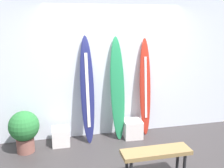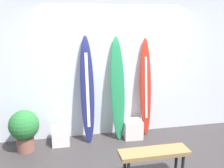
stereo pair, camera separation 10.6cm
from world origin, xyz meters
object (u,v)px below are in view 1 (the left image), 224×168
surfboard_crimson (145,88)px  display_block_left (133,129)px  potted_plant (24,129)px  display_block_center (61,136)px  surfboard_navy (87,90)px  surfboard_emerald (118,90)px  bench (156,154)px

surfboard_crimson → display_block_left: size_ratio=5.27×
display_block_left → potted_plant: potted_plant is taller
display_block_center → potted_plant: 0.67m
surfboard_navy → potted_plant: 1.27m
potted_plant → surfboard_crimson: bearing=6.6°
surfboard_navy → potted_plant: (-1.12, -0.20, -0.55)m
display_block_left → potted_plant: (-1.98, -0.13, 0.26)m
surfboard_emerald → potted_plant: (-1.69, -0.22, -0.52)m
surfboard_navy → surfboard_crimson: surfboard_navy is taller
surfboard_crimson → display_block_center: 1.83m
potted_plant → display_block_center: bearing=11.9°
potted_plant → surfboard_emerald: bearing=7.3°
surfboard_navy → surfboard_crimson: size_ratio=1.03×
display_block_center → bench: 1.88m
surfboard_crimson → surfboard_emerald: bearing=-175.3°
surfboard_crimson → bench: surfboard_crimson is taller
surfboard_emerald → display_block_left: surfboard_emerald is taller
surfboard_crimson → display_block_center: bearing=-175.4°
surfboard_navy → surfboard_crimson: 1.14m
display_block_left → bench: (-0.09, -1.37, 0.21)m
surfboard_navy → surfboard_crimson: (1.14, 0.06, -0.04)m
display_block_left → surfboard_crimson: bearing=24.8°
surfboard_navy → display_block_center: surfboard_navy is taller
surfboard_navy → surfboard_emerald: 0.57m
surfboard_emerald → bench: size_ratio=1.95×
display_block_left → bench: size_ratio=0.36×
surfboard_emerald → bench: (0.19, -1.46, -0.57)m
surfboard_emerald → surfboard_crimson: 0.57m
surfboard_emerald → display_block_left: size_ratio=5.37×
display_block_left → potted_plant: bearing=-176.2°
surfboard_crimson → potted_plant: surfboard_crimson is taller
surfboard_navy → display_block_center: size_ratio=6.11×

